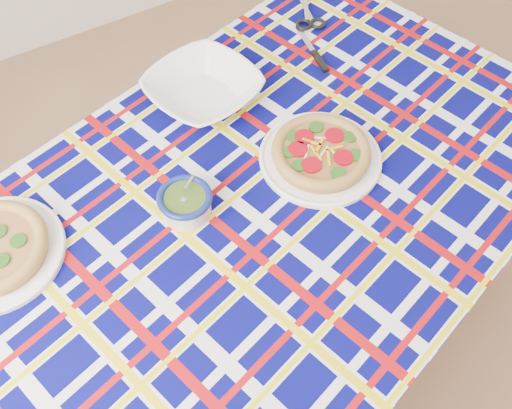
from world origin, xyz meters
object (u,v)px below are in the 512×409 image
dining_table (267,210)px  pesto_bowl (185,202)px  main_focaccia_plate (321,152)px  serving_bowl (203,90)px

dining_table → pesto_bowl: size_ratio=14.38×
main_focaccia_plate → pesto_bowl: pesto_bowl is taller
serving_bowl → pesto_bowl: bearing=-124.3°
pesto_bowl → serving_bowl: size_ratio=0.44×
pesto_bowl → serving_bowl: 0.36m
dining_table → pesto_bowl: bearing=150.0°
dining_table → main_focaccia_plate: bearing=-9.9°
main_focaccia_plate → serving_bowl: bearing=113.6°
main_focaccia_plate → serving_bowl: 0.36m
main_focaccia_plate → pesto_bowl: size_ratio=2.46×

